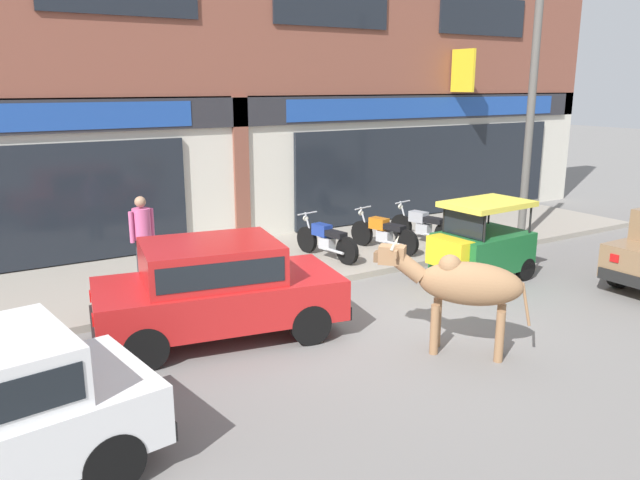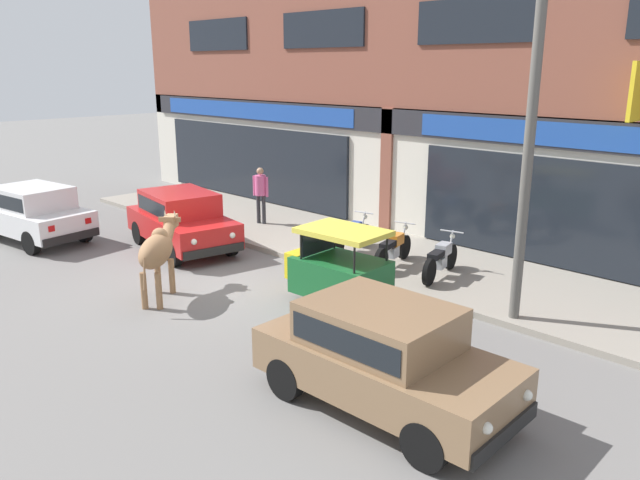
{
  "view_description": "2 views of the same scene",
  "coord_description": "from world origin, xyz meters",
  "px_view_note": "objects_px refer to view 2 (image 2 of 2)",
  "views": [
    {
      "loc": [
        -5.87,
        -7.15,
        3.65
      ],
      "look_at": [
        -0.86,
        1.0,
        1.25
      ],
      "focal_mm": 35.0,
      "sensor_mm": 36.0,
      "label": 1
    },
    {
      "loc": [
        10.43,
        -7.33,
        4.46
      ],
      "look_at": [
        2.22,
        1.0,
        1.19
      ],
      "focal_mm": 35.0,
      "sensor_mm": 36.0,
      "label": 2
    }
  ],
  "objects_px": {
    "car_0": "(383,352)",
    "utility_pole": "(527,163)",
    "motorcycle_0": "(351,236)",
    "car_1": "(181,218)",
    "auto_rickshaw": "(338,271)",
    "motorcycle_2": "(441,259)",
    "cow": "(158,250)",
    "motorcycle_1": "(393,249)",
    "pedestrian": "(261,189)",
    "car_2": "(32,211)"
  },
  "relations": [
    {
      "from": "motorcycle_2",
      "to": "motorcycle_1",
      "type": "bearing_deg",
      "value": -175.43
    },
    {
      "from": "motorcycle_1",
      "to": "utility_pole",
      "type": "height_order",
      "value": "utility_pole"
    },
    {
      "from": "car_1",
      "to": "motorcycle_1",
      "type": "relative_size",
      "value": 2.13
    },
    {
      "from": "cow",
      "to": "utility_pole",
      "type": "bearing_deg",
      "value": 34.07
    },
    {
      "from": "cow",
      "to": "pedestrian",
      "type": "height_order",
      "value": "pedestrian"
    },
    {
      "from": "utility_pole",
      "to": "car_1",
      "type": "bearing_deg",
      "value": -169.64
    },
    {
      "from": "utility_pole",
      "to": "car_0",
      "type": "bearing_deg",
      "value": -88.29
    },
    {
      "from": "cow",
      "to": "car_1",
      "type": "bearing_deg",
      "value": 139.53
    },
    {
      "from": "cow",
      "to": "motorcycle_1",
      "type": "relative_size",
      "value": 0.98
    },
    {
      "from": "auto_rickshaw",
      "to": "motorcycle_1",
      "type": "xyz_separation_m",
      "value": [
        -0.5,
        2.36,
        -0.15
      ]
    },
    {
      "from": "car_1",
      "to": "utility_pole",
      "type": "distance_m",
      "value": 8.64
    },
    {
      "from": "car_1",
      "to": "motorcycle_2",
      "type": "distance_m",
      "value": 6.52
    },
    {
      "from": "utility_pole",
      "to": "car_2",
      "type": "bearing_deg",
      "value": -161.9
    },
    {
      "from": "motorcycle_2",
      "to": "pedestrian",
      "type": "height_order",
      "value": "pedestrian"
    },
    {
      "from": "motorcycle_2",
      "to": "utility_pole",
      "type": "distance_m",
      "value": 3.39
    },
    {
      "from": "car_1",
      "to": "auto_rickshaw",
      "type": "relative_size",
      "value": 1.87
    },
    {
      "from": "car_2",
      "to": "auto_rickshaw",
      "type": "xyz_separation_m",
      "value": [
        8.76,
        2.3,
        -0.15
      ]
    },
    {
      "from": "car_1",
      "to": "auto_rickshaw",
      "type": "distance_m",
      "value": 5.34
    },
    {
      "from": "car_2",
      "to": "motorcycle_0",
      "type": "xyz_separation_m",
      "value": [
        6.87,
        4.79,
        -0.3
      ]
    },
    {
      "from": "car_2",
      "to": "pedestrian",
      "type": "xyz_separation_m",
      "value": [
        3.17,
        5.11,
        0.29
      ]
    },
    {
      "from": "car_2",
      "to": "pedestrian",
      "type": "distance_m",
      "value": 6.02
    },
    {
      "from": "motorcycle_0",
      "to": "utility_pole",
      "type": "height_order",
      "value": "utility_pole"
    },
    {
      "from": "car_2",
      "to": "motorcycle_2",
      "type": "distance_m",
      "value": 10.59
    },
    {
      "from": "cow",
      "to": "utility_pole",
      "type": "height_order",
      "value": "utility_pole"
    },
    {
      "from": "auto_rickshaw",
      "to": "car_0",
      "type": "bearing_deg",
      "value": -38.09
    },
    {
      "from": "car_2",
      "to": "utility_pole",
      "type": "height_order",
      "value": "utility_pole"
    },
    {
      "from": "auto_rickshaw",
      "to": "motorcycle_2",
      "type": "bearing_deg",
      "value": 74.06
    },
    {
      "from": "car_0",
      "to": "motorcycle_2",
      "type": "distance_m",
      "value": 5.36
    },
    {
      "from": "pedestrian",
      "to": "utility_pole",
      "type": "xyz_separation_m",
      "value": [
        8.5,
        -1.29,
        1.79
      ]
    },
    {
      "from": "motorcycle_0",
      "to": "motorcycle_2",
      "type": "height_order",
      "value": "same"
    },
    {
      "from": "motorcycle_0",
      "to": "motorcycle_1",
      "type": "relative_size",
      "value": 1.01
    },
    {
      "from": "car_1",
      "to": "car_2",
      "type": "xyz_separation_m",
      "value": [
        -3.42,
        -2.31,
        0.0
      ]
    },
    {
      "from": "motorcycle_1",
      "to": "motorcycle_0",
      "type": "bearing_deg",
      "value": 174.78
    },
    {
      "from": "car_0",
      "to": "motorcycle_0",
      "type": "relative_size",
      "value": 2.03
    },
    {
      "from": "car_0",
      "to": "motorcycle_2",
      "type": "relative_size",
      "value": 2.04
    },
    {
      "from": "motorcycle_0",
      "to": "pedestrian",
      "type": "distance_m",
      "value": 3.76
    },
    {
      "from": "car_1",
      "to": "motorcycle_1",
      "type": "bearing_deg",
      "value": 25.92
    },
    {
      "from": "pedestrian",
      "to": "auto_rickshaw",
      "type": "bearing_deg",
      "value": -26.64
    },
    {
      "from": "motorcycle_0",
      "to": "motorcycle_2",
      "type": "distance_m",
      "value": 2.59
    },
    {
      "from": "cow",
      "to": "pedestrian",
      "type": "relative_size",
      "value": 1.09
    },
    {
      "from": "motorcycle_0",
      "to": "utility_pole",
      "type": "xyz_separation_m",
      "value": [
        4.8,
        -0.97,
        2.39
      ]
    },
    {
      "from": "car_1",
      "to": "motorcycle_0",
      "type": "relative_size",
      "value": 2.11
    },
    {
      "from": "cow",
      "to": "utility_pole",
      "type": "distance_m",
      "value": 7.01
    },
    {
      "from": "car_0",
      "to": "utility_pole",
      "type": "xyz_separation_m",
      "value": [
        -0.12,
        3.88,
        2.09
      ]
    },
    {
      "from": "cow",
      "to": "car_0",
      "type": "xyz_separation_m",
      "value": [
        5.7,
        -0.1,
        -0.19
      ]
    },
    {
      "from": "car_0",
      "to": "car_1",
      "type": "distance_m",
      "value": 8.7
    },
    {
      "from": "car_0",
      "to": "utility_pole",
      "type": "bearing_deg",
      "value": 91.71
    },
    {
      "from": "car_0",
      "to": "motorcycle_2",
      "type": "xyz_separation_m",
      "value": [
        -2.33,
        4.82,
        -0.3
      ]
    },
    {
      "from": "pedestrian",
      "to": "car_1",
      "type": "bearing_deg",
      "value": -84.87
    },
    {
      "from": "utility_pole",
      "to": "motorcycle_0",
      "type": "bearing_deg",
      "value": 168.55
    }
  ]
}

